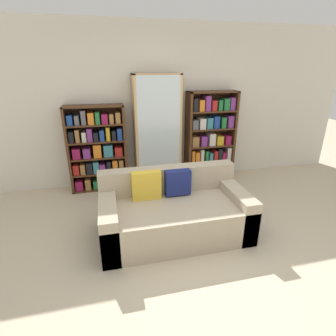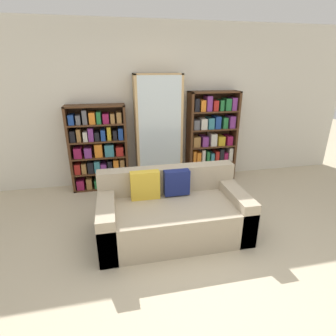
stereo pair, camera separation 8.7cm
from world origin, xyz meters
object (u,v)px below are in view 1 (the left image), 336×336
Objects in this scene: bookshelf_left at (98,150)px; wine_bottle at (197,187)px; display_cabinet at (157,132)px; couch at (174,213)px; bookshelf_right at (210,138)px.

wine_bottle is (1.55, -0.66, -0.54)m from bookshelf_left.
display_cabinet is 1.16m from wine_bottle.
bookshelf_left is at bearing 119.72° from couch.
bookshelf_left is 3.95× the size of wine_bottle.
bookshelf_right is 4.44× the size of wine_bottle.
couch reaches higher than wine_bottle.
bookshelf_right is at bearing 55.51° from couch.
couch is 1.14m from wine_bottle.
display_cabinet is (1.02, -0.02, 0.27)m from bookshelf_left.
bookshelf_right is (1.10, 1.60, 0.49)m from couch.
bookshelf_right is (2.01, 0.00, 0.09)m from bookshelf_left.
wine_bottle is at bearing -50.75° from display_cabinet.
display_cabinet is 1.18× the size of bookshelf_right.
display_cabinet reaches higher than couch.
bookshelf_left is 1.77m from wine_bottle.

